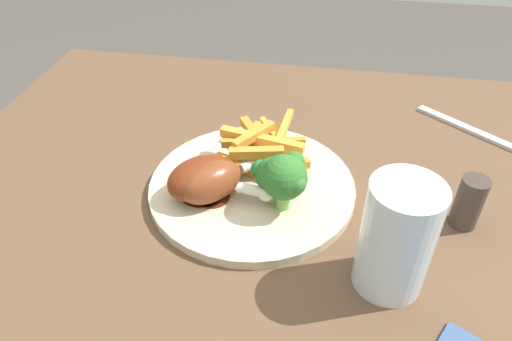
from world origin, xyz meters
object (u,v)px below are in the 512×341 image
dinner_plate (256,187)px  fork (482,133)px  broccoli_floret_front (289,177)px  chicken_drumstick_far (219,181)px  broccoli_floret_middle (277,175)px  chicken_drumstick_extra (208,178)px  carrot_fries_pile (267,149)px  pepper_shaker (474,204)px  dining_table (311,273)px  chicken_drumstick_near (215,181)px  water_glass (402,239)px

dinner_plate → fork: size_ratio=1.31×
broccoli_floret_front → chicken_drumstick_far: broccoli_floret_front is taller
broccoli_floret_middle → fork: 0.34m
broccoli_floret_front → chicken_drumstick_extra: (-0.09, 0.01, -0.02)m
carrot_fries_pile → fork: bearing=23.4°
chicken_drumstick_extra → broccoli_floret_front: bearing=-5.3°
fork → pepper_shaker: (-0.05, -0.19, 0.03)m
carrot_fries_pile → broccoli_floret_front: bearing=-66.1°
chicken_drumstick_extra → carrot_fries_pile: bearing=52.0°
dining_table → dinner_plate: size_ratio=3.94×
broccoli_floret_middle → chicken_drumstick_near: size_ratio=0.48×
carrot_fries_pile → chicken_drumstick_extra: size_ratio=1.18×
broccoli_floret_front → pepper_shaker: size_ratio=1.09×
chicken_drumstick_far → pepper_shaker: 0.28m
fork → dinner_plate: bearing=68.2°
dining_table → broccoli_floret_front: broccoli_floret_front is taller
dining_table → water_glass: bearing=-51.1°
chicken_drumstick_extra → dinner_plate: bearing=25.6°
chicken_drumstick_far → broccoli_floret_middle: bearing=5.8°
dinner_plate → fork: 0.34m
broccoli_floret_front → fork: broccoli_floret_front is taller
broccoli_floret_front → chicken_drumstick_near: bearing=175.8°
pepper_shaker → carrot_fries_pile: bearing=164.4°
broccoli_floret_front → water_glass: water_glass is taller
chicken_drumstick_far → water_glass: bearing=-23.4°
chicken_drumstick_extra → water_glass: bearing=-22.9°
dining_table → chicken_drumstick_near: size_ratio=8.33×
carrot_fries_pile → dinner_plate: bearing=-96.7°
carrot_fries_pile → chicken_drumstick_far: 0.09m
dining_table → pepper_shaker: size_ratio=15.46×
water_glass → carrot_fries_pile: bearing=132.9°
fork → carrot_fries_pile: bearing=61.2°
fork → chicken_drumstick_far: bearing=69.1°
dinner_plate → carrot_fries_pile: 0.05m
chicken_drumstick_extra → pepper_shaker: 0.30m
dining_table → chicken_drumstick_far: bearing=-173.8°
dining_table → pepper_shaker: pepper_shaker is taller
dining_table → chicken_drumstick_near: (-0.12, -0.01, 0.15)m
chicken_drumstick_far → carrot_fries_pile: bearing=60.7°
dinner_plate → chicken_drumstick_extra: bearing=-154.4°
dinner_plate → pepper_shaker: bearing=-4.1°
carrot_fries_pile → chicken_drumstick_far: chicken_drumstick_far is taller
dinner_plate → broccoli_floret_middle: size_ratio=4.38×
broccoli_floret_middle → broccoli_floret_front: bearing=-39.1°
broccoli_floret_middle → pepper_shaker: broccoli_floret_middle is taller
dinner_plate → chicken_drumstick_far: size_ratio=2.16×
dining_table → chicken_drumstick_near: bearing=-174.7°
broccoli_floret_middle → chicken_drumstick_far: (-0.07, -0.01, -0.01)m
broccoli_floret_middle → chicken_drumstick_near: 0.07m
broccoli_floret_front → chicken_drumstick_far: bearing=176.5°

